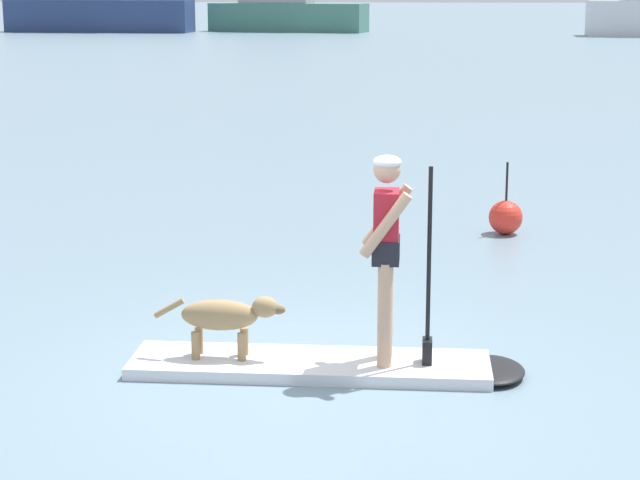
{
  "coord_description": "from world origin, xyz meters",
  "views": [
    {
      "loc": [
        0.87,
        -9.14,
        3.16
      ],
      "look_at": [
        0.0,
        1.0,
        0.9
      ],
      "focal_mm": 64.75,
      "sensor_mm": 36.0,
      "label": 1
    }
  ],
  "objects_px": {
    "dog": "(226,317)",
    "marker_buoy": "(506,217)",
    "paddleboard": "(337,366)",
    "moored_boat_port": "(96,7)",
    "moored_boat_far_port": "(285,9)",
    "person_paddler": "(388,243)"
  },
  "relations": [
    {
      "from": "paddleboard",
      "to": "person_paddler",
      "type": "height_order",
      "value": "person_paddler"
    },
    {
      "from": "person_paddler",
      "to": "dog",
      "type": "relative_size",
      "value": 1.55
    },
    {
      "from": "person_paddler",
      "to": "marker_buoy",
      "type": "relative_size",
      "value": 1.84
    },
    {
      "from": "paddleboard",
      "to": "moored_boat_port",
      "type": "height_order",
      "value": "moored_boat_port"
    },
    {
      "from": "marker_buoy",
      "to": "dog",
      "type": "bearing_deg",
      "value": -115.9
    },
    {
      "from": "paddleboard",
      "to": "person_paddler",
      "type": "relative_size",
      "value": 1.9
    },
    {
      "from": "paddleboard",
      "to": "marker_buoy",
      "type": "bearing_deg",
      "value": 72.29
    },
    {
      "from": "person_paddler",
      "to": "marker_buoy",
      "type": "bearing_deg",
      "value": 76.22
    },
    {
      "from": "paddleboard",
      "to": "dog",
      "type": "xyz_separation_m",
      "value": [
        -0.93,
        -0.0,
        0.4
      ]
    },
    {
      "from": "marker_buoy",
      "to": "paddleboard",
      "type": "bearing_deg",
      "value": -107.71
    },
    {
      "from": "moored_boat_port",
      "to": "moored_boat_far_port",
      "type": "height_order",
      "value": "moored_boat_far_port"
    },
    {
      "from": "moored_boat_port",
      "to": "paddleboard",
      "type": "bearing_deg",
      "value": -72.8
    },
    {
      "from": "moored_boat_far_port",
      "to": "person_paddler",
      "type": "bearing_deg",
      "value": -82.73
    },
    {
      "from": "paddleboard",
      "to": "dog",
      "type": "bearing_deg",
      "value": -179.99
    },
    {
      "from": "moored_boat_port",
      "to": "moored_boat_far_port",
      "type": "distance_m",
      "value": 12.77
    },
    {
      "from": "moored_boat_port",
      "to": "person_paddler",
      "type": "bearing_deg",
      "value": -72.49
    },
    {
      "from": "paddleboard",
      "to": "dog",
      "type": "distance_m",
      "value": 1.01
    },
    {
      "from": "person_paddler",
      "to": "marker_buoy",
      "type": "height_order",
      "value": "person_paddler"
    },
    {
      "from": "dog",
      "to": "marker_buoy",
      "type": "relative_size",
      "value": 1.18
    },
    {
      "from": "moored_boat_far_port",
      "to": "marker_buoy",
      "type": "height_order",
      "value": "moored_boat_far_port"
    },
    {
      "from": "dog",
      "to": "moored_boat_far_port",
      "type": "xyz_separation_m",
      "value": [
        -7.6,
        70.11,
        1.07
      ]
    },
    {
      "from": "dog",
      "to": "paddleboard",
      "type": "bearing_deg",
      "value": 0.01
    }
  ]
}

